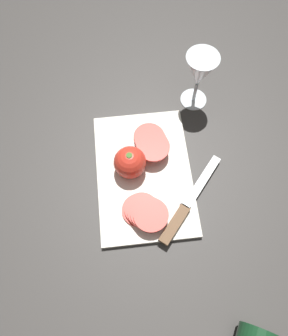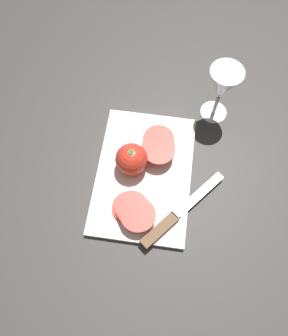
% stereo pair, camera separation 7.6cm
% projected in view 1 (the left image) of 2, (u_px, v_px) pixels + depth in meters
% --- Properties ---
extents(ground_plane, '(3.00, 3.00, 0.00)m').
position_uv_depth(ground_plane, '(152.00, 211.00, 0.76)').
color(ground_plane, '#383533').
extents(cutting_board, '(0.33, 0.22, 0.01)m').
position_uv_depth(cutting_board, '(144.00, 174.00, 0.79)').
color(cutting_board, silver).
rests_on(cutting_board, ground_plane).
extents(wine_glass, '(0.08, 0.08, 0.16)m').
position_uv_depth(wine_glass, '(200.00, 73.00, 0.78)').
color(wine_glass, silver).
rests_on(wine_glass, ground_plane).
extents(whole_tomato, '(0.08, 0.08, 0.08)m').
position_uv_depth(whole_tomato, '(130.00, 162.00, 0.75)').
color(whole_tomato, red).
rests_on(whole_tomato, cutting_board).
extents(knife, '(0.21, 0.18, 0.01)m').
position_uv_depth(knife, '(180.00, 216.00, 0.74)').
color(knife, silver).
rests_on(knife, cutting_board).
extents(tomato_slice_stack_near, '(0.10, 0.10, 0.03)m').
position_uv_depth(tomato_slice_stack_near, '(145.00, 211.00, 0.73)').
color(tomato_slice_stack_near, '#D63D33').
rests_on(tomato_slice_stack_near, cutting_board).
extents(tomato_slice_stack_far, '(0.12, 0.08, 0.04)m').
position_uv_depth(tomato_slice_stack_far, '(151.00, 142.00, 0.80)').
color(tomato_slice_stack_far, '#D63D33').
rests_on(tomato_slice_stack_far, cutting_board).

